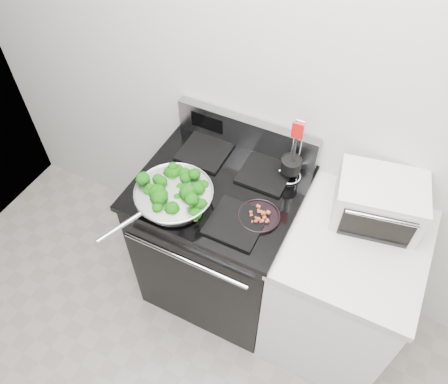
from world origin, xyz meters
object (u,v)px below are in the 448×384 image
Objects in this scene: toaster_oven at (379,201)px; bacon_plate at (259,215)px; gas_range at (220,239)px; utensil_holder at (291,168)px; skillet at (174,196)px.

bacon_plate is at bearing -161.03° from toaster_oven.
gas_range is at bearing -177.19° from toaster_oven.
bacon_plate is 0.46× the size of toaster_oven.
utensil_holder is at bearing 165.21° from toaster_oven.
skillet is at bearing -164.49° from bacon_plate.
toaster_oven is (0.84, 0.37, 0.02)m from skillet.
gas_range is 2.02× the size of skillet.
toaster_oven reaches higher than gas_range.
gas_range is 3.19× the size of utensil_holder.
gas_range is 5.81× the size of bacon_plate.
utensil_holder reaches higher than gas_range.
skillet is at bearing -137.42° from utensil_holder.
bacon_plate is (0.38, 0.11, -0.04)m from skillet.
utensil_holder is (0.28, 0.20, 0.53)m from gas_range.
toaster_oven reaches higher than skillet.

